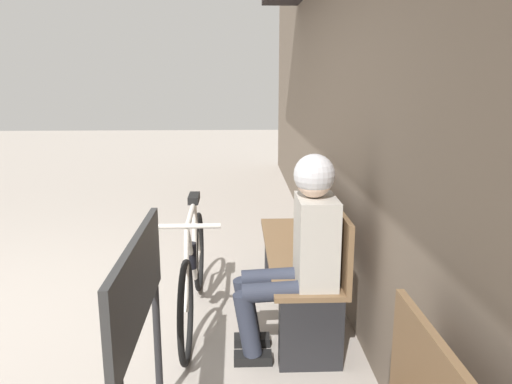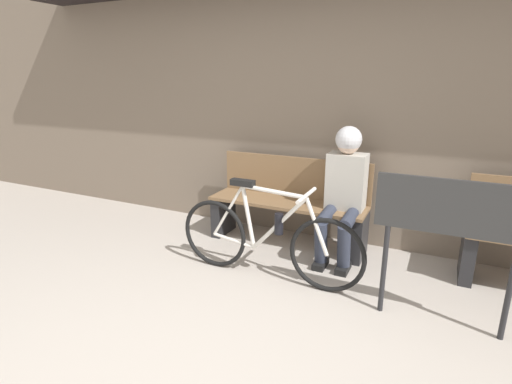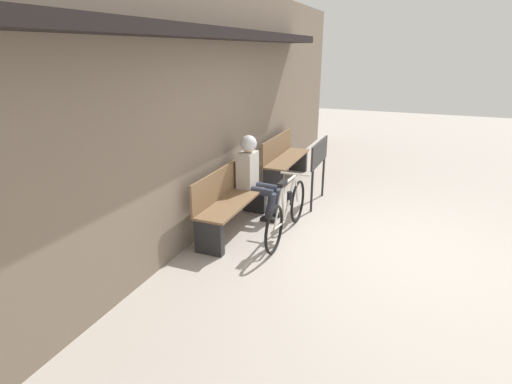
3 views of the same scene
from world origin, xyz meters
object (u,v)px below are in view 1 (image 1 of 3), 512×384
park_bench_near (304,257)px  bicycle (193,271)px  signboard (138,301)px  person_seated (300,243)px

park_bench_near → bicycle: bearing=-82.0°
bicycle → signboard: signboard is taller
park_bench_near → bicycle: park_bench_near is taller
bicycle → signboard: size_ratio=1.59×
park_bench_near → bicycle: 0.77m
park_bench_near → person_seated: bearing=-10.5°
park_bench_near → signboard: (1.41, -0.85, 0.36)m
bicycle → person_seated: person_seated is taller
person_seated → signboard: (0.86, -0.75, 0.07)m
park_bench_near → bicycle: size_ratio=0.95×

